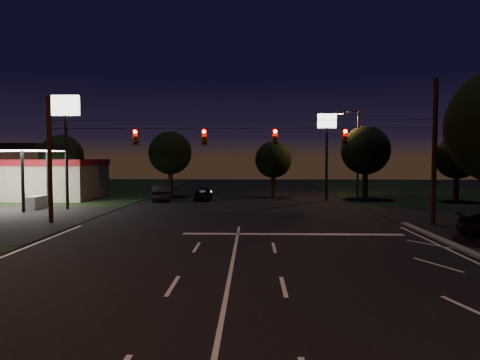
{
  "coord_description": "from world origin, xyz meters",
  "views": [
    {
      "loc": [
        0.78,
        -11.64,
        4.17
      ],
      "look_at": [
        0.15,
        10.67,
        3.0
      ],
      "focal_mm": 32.0,
      "sensor_mm": 36.0,
      "label": 1
    }
  ],
  "objects": [
    {
      "name": "ground",
      "position": [
        0.0,
        0.0,
        0.0
      ],
      "size": [
        140.0,
        140.0,
        0.0
      ],
      "primitive_type": "plane",
      "color": "black",
      "rests_on": "ground"
    },
    {
      "name": "stop_bar",
      "position": [
        3.0,
        11.5,
        0.01
      ],
      "size": [
        12.0,
        0.5,
        0.01
      ],
      "primitive_type": "cube",
      "color": "silver",
      "rests_on": "ground"
    },
    {
      "name": "utility_pole_right",
      "position": [
        12.0,
        15.0,
        0.0
      ],
      "size": [
        0.3,
        0.3,
        9.0
      ],
      "primitive_type": "cylinder",
      "color": "black",
      "rests_on": "ground"
    },
    {
      "name": "utility_pole_left",
      "position": [
        -12.0,
        15.0,
        0.0
      ],
      "size": [
        0.28,
        0.28,
        8.0
      ],
      "primitive_type": "cylinder",
      "color": "black",
      "rests_on": "ground"
    },
    {
      "name": "signal_span",
      "position": [
        -0.0,
        14.96,
        5.5
      ],
      "size": [
        24.0,
        0.4,
        1.56
      ],
      "color": "black",
      "rests_on": "ground"
    },
    {
      "name": "gas_station",
      "position": [
        -21.86,
        30.39,
        2.38
      ],
      "size": [
        14.2,
        16.1,
        5.25
      ],
      "color": "gray",
      "rests_on": "ground"
    },
    {
      "name": "pole_sign_left_near",
      "position": [
        -14.0,
        22.0,
        6.98
      ],
      "size": [
        2.2,
        0.3,
        9.1
      ],
      "color": "black",
      "rests_on": "ground"
    },
    {
      "name": "pole_sign_right",
      "position": [
        8.0,
        30.0,
        6.24
      ],
      "size": [
        1.8,
        0.3,
        8.4
      ],
      "color": "black",
      "rests_on": "ground"
    },
    {
      "name": "street_light_right_far",
      "position": [
        11.24,
        32.0,
        5.24
      ],
      "size": [
        2.2,
        0.35,
        9.0
      ],
      "color": "black",
      "rests_on": "ground"
    },
    {
      "name": "tree_far_a",
      "position": [
        -17.98,
        30.12,
        4.26
      ],
      "size": [
        4.2,
        4.2,
        6.42
      ],
      "color": "black",
      "rests_on": "ground"
    },
    {
      "name": "tree_far_b",
      "position": [
        -7.98,
        34.13,
        4.61
      ],
      "size": [
        4.6,
        4.6,
        6.98
      ],
      "color": "black",
      "rests_on": "ground"
    },
    {
      "name": "tree_far_c",
      "position": [
        3.02,
        33.1,
        3.9
      ],
      "size": [
        3.8,
        3.8,
        5.86
      ],
      "color": "black",
      "rests_on": "ground"
    },
    {
      "name": "tree_far_d",
      "position": [
        12.02,
        31.13,
        4.83
      ],
      "size": [
        4.8,
        4.8,
        7.3
      ],
      "color": "black",
      "rests_on": "ground"
    },
    {
      "name": "tree_far_e",
      "position": [
        20.02,
        29.11,
        4.11
      ],
      "size": [
        4.0,
        4.0,
        6.18
      ],
      "color": "black",
      "rests_on": "ground"
    },
    {
      "name": "car_oncoming_a",
      "position": [
        -4.03,
        30.14,
        0.68
      ],
      "size": [
        1.73,
        4.03,
        1.36
      ],
      "primitive_type": "imported",
      "rotation": [
        0.0,
        0.0,
        3.17
      ],
      "color": "black",
      "rests_on": "ground"
    },
    {
      "name": "car_oncoming_b",
      "position": [
        -8.02,
        29.26,
        0.76
      ],
      "size": [
        2.56,
        4.88,
        1.53
      ],
      "primitive_type": "imported",
      "rotation": [
        0.0,
        0.0,
        3.36
      ],
      "color": "black",
      "rests_on": "ground"
    }
  ]
}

